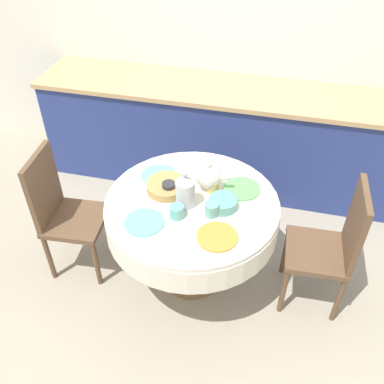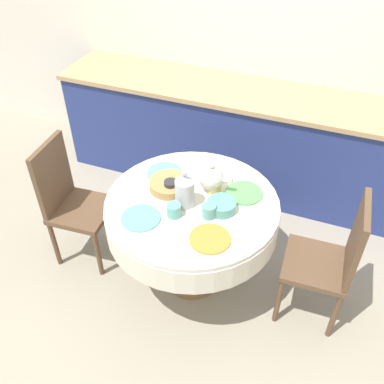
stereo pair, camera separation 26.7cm
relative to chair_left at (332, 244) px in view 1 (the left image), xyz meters
The scene contains 18 objects.
ground_plane 1.06m from the chair_left, behind, with size 12.00×12.00×0.00m, color #9E937F.
wall_back 1.94m from the chair_left, 120.76° to the left, with size 7.00×0.05×2.60m.
kitchen_counter 1.50m from the chair_left, 127.31° to the left, with size 3.24×0.64×0.93m.
dining_table 0.91m from the chair_left, behind, with size 1.13×1.13×0.73m.
chair_left is the anchor object (origin of this frame).
chair_right 1.82m from the chair_left, behind, with size 0.43×0.43×0.97m.
plate_near_left 1.20m from the chair_left, 165.47° to the right, with size 0.24×0.24×0.01m, color #60BCB7.
cup_near_left 1.02m from the chair_left, 168.56° to the right, with size 0.09×0.09×0.09m, color #5BA39E.
plate_near_right 0.79m from the chair_left, 155.90° to the right, with size 0.24×0.24×0.01m, color orange.
cup_near_right 0.81m from the chair_left, behind, with size 0.09×0.09×0.09m, color #5BA39E.
plate_far_left 1.22m from the chair_left, behind, with size 0.24×0.24×0.01m, color #60BCB7.
cup_far_left 1.10m from the chair_left, behind, with size 0.09×0.09×0.09m, color #28282D.
plate_far_right 0.67m from the chair_left, 165.58° to the left, with size 0.24×0.24×0.01m, color #5BA85B.
cup_far_right 0.85m from the chair_left, behind, with size 0.09×0.09×0.09m, color #DBB766.
coffee_carafe 1.00m from the chair_left, behind, with size 0.12×0.12×0.26m.
teapot 0.90m from the chair_left, behind, with size 0.23×0.17×0.21m.
bread_basket 1.12m from the chair_left, behind, with size 0.27×0.27×0.06m, color #AD844C.
fruit_bowl 0.75m from the chair_left, behind, with size 0.18×0.18×0.07m, color #569993.
Camera 1 is at (0.49, -1.99, 2.53)m, focal length 40.00 mm.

